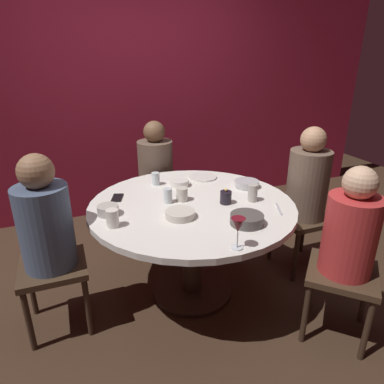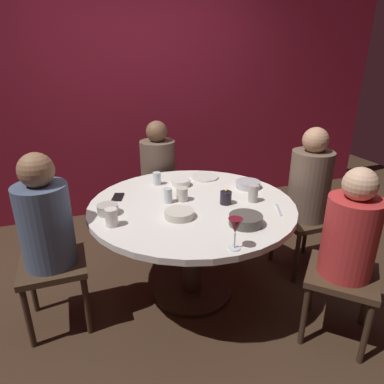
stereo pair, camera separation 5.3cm
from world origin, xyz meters
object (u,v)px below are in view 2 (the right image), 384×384
(seated_diner_back, at_px, (158,168))
(cup_by_left_diner, at_px, (253,194))
(candle_holder, at_px, (226,198))
(dinner_plate, at_px, (205,177))
(wine_glass, at_px, (235,227))
(bowl_serving_large, at_px, (248,184))
(seated_diner_right, at_px, (309,186))
(dining_table, at_px, (192,221))
(bowl_small_white, at_px, (179,214))
(cup_by_right_diner, at_px, (168,196))
(seated_diner_left, at_px, (46,225))
(bowl_sauce_side, at_px, (108,209))
(cup_far_edge, at_px, (182,194))
(cup_near_candle, at_px, (157,178))
(bowl_rice_portion, at_px, (181,183))
(cup_center_front, at_px, (111,217))
(cell_phone, at_px, (118,197))
(seated_diner_front_right, at_px, (349,239))
(bowl_salad_center, at_px, (246,220))

(seated_diner_back, xyz_separation_m, cup_by_left_diner, (0.40, -1.06, 0.09))
(candle_holder, bearing_deg, dinner_plate, 83.83)
(candle_holder, relative_size, wine_glass, 0.62)
(bowl_serving_large, bearing_deg, cup_by_left_diner, -111.17)
(seated_diner_right, bearing_deg, wine_glass, 33.50)
(dining_table, xyz_separation_m, candle_holder, (0.21, -0.09, 0.19))
(seated_diner_back, distance_m, bowl_small_white, 1.13)
(bowl_small_white, bearing_deg, candle_holder, 14.25)
(seated_diner_right, height_order, cup_by_right_diner, seated_diner_right)
(seated_diner_left, distance_m, seated_diner_right, 1.91)
(bowl_sauce_side, xyz_separation_m, cup_far_edge, (0.51, 0.04, 0.02))
(cup_near_candle, bearing_deg, cup_by_left_diner, -45.57)
(bowl_rice_portion, distance_m, cup_center_front, 0.78)
(candle_holder, relative_size, bowl_small_white, 0.58)
(bowl_serving_large, height_order, cup_by_left_diner, cup_by_left_diner)
(candle_holder, bearing_deg, cup_far_edge, 149.44)
(wine_glass, relative_size, cell_phone, 1.26)
(cell_phone, distance_m, bowl_small_white, 0.55)
(bowl_small_white, xyz_separation_m, cup_far_edge, (0.10, 0.25, 0.02))
(seated_diner_left, xyz_separation_m, bowl_serving_large, (1.44, 0.13, 0.03))
(bowl_small_white, bearing_deg, cup_near_candle, 88.73)
(seated_diner_left, distance_m, wine_glass, 1.15)
(wine_glass, height_order, bowl_serving_large, wine_glass)
(bowl_small_white, distance_m, cup_far_edge, 0.27)
(seated_diner_left, xyz_separation_m, cup_near_candle, (0.80, 0.43, 0.06))
(bowl_small_white, height_order, cup_near_candle, cup_near_candle)
(cell_phone, bearing_deg, cup_near_candle, -134.84)
(bowl_sauce_side, xyz_separation_m, cup_near_candle, (0.43, 0.41, 0.02))
(dining_table, relative_size, dinner_plate, 6.21)
(cell_phone, height_order, bowl_small_white, bowl_small_white)
(seated_diner_front_right, bearing_deg, candle_holder, -6.13)
(dining_table, relative_size, bowl_serving_large, 7.67)
(dining_table, bearing_deg, dinner_plate, 58.73)
(seated_diner_front_right, xyz_separation_m, cup_center_front, (-1.27, 0.55, 0.09))
(cell_phone, height_order, bowl_salad_center, bowl_salad_center)
(bowl_serving_large, distance_m, cup_near_candle, 0.71)
(bowl_rice_portion, relative_size, cup_by_right_diner, 1.39)
(bowl_small_white, distance_m, cup_near_candle, 0.61)
(seated_diner_back, distance_m, bowl_serving_large, 0.95)
(seated_diner_back, height_order, cup_center_front, seated_diner_back)
(cup_center_front, bearing_deg, seated_diner_right, 5.84)
(bowl_serving_large, height_order, cup_near_candle, cup_near_candle)
(cup_near_candle, bearing_deg, cell_phone, -153.56)
(cup_far_edge, bearing_deg, seated_diner_back, 86.73)
(bowl_serving_large, distance_m, cup_far_edge, 0.55)
(bowl_serving_large, height_order, bowl_small_white, bowl_serving_large)
(bowl_serving_large, distance_m, cup_by_left_diner, 0.27)
(cup_near_candle, xyz_separation_m, cup_far_edge, (0.09, -0.37, -0.00))
(seated_diner_left, relative_size, seated_diner_right, 0.99)
(dinner_plate, bearing_deg, bowl_small_white, -123.83)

